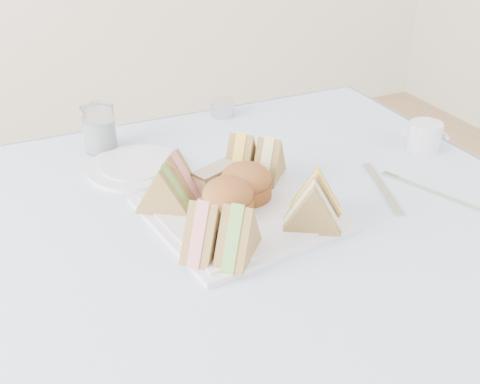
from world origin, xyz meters
name	(u,v)px	position (x,y,z in m)	size (l,w,h in m)	color
table	(265,364)	(0.00, 0.00, 0.37)	(0.90, 0.90, 0.74)	brown
tablecloth	(270,215)	(0.00, 0.00, 0.74)	(1.02, 1.02, 0.01)	#CBE0FD
serving_plate	(240,213)	(-0.05, 0.02, 0.75)	(0.31, 0.31, 0.01)	silver
sandwich_fl_a	(204,226)	(-0.15, -0.07, 0.80)	(0.10, 0.05, 0.09)	olive
sandwich_fl_b	(238,230)	(-0.11, -0.10, 0.80)	(0.10, 0.05, 0.09)	olive
sandwich_fr_a	(316,191)	(0.07, -0.04, 0.80)	(0.09, 0.04, 0.08)	olive
sandwich_fr_b	(313,205)	(0.04, -0.09, 0.80)	(0.10, 0.05, 0.09)	olive
sandwich_bl_a	(164,188)	(-0.17, 0.08, 0.80)	(0.10, 0.05, 0.09)	olive
sandwich_bl_b	(174,174)	(-0.14, 0.12, 0.80)	(0.10, 0.05, 0.09)	olive
sandwich_br_a	(269,158)	(0.05, 0.10, 0.80)	(0.10, 0.05, 0.09)	olive
sandwich_br_b	(242,154)	(0.01, 0.14, 0.80)	(0.10, 0.05, 0.09)	olive
scone_left	(228,197)	(-0.07, 0.02, 0.79)	(0.09, 0.09, 0.06)	#9F542A
scone_right	(246,183)	(-0.02, 0.05, 0.79)	(0.10, 0.10, 0.06)	#9F542A
pastry_slice	(216,178)	(-0.06, 0.11, 0.78)	(0.09, 0.04, 0.04)	beige
side_plate	(136,168)	(-0.17, 0.27, 0.75)	(0.20, 0.20, 0.01)	silver
water_glass	(99,128)	(-0.21, 0.39, 0.80)	(0.07, 0.07, 0.10)	white
tea_strainer	(222,109)	(0.10, 0.46, 0.76)	(0.06, 0.06, 0.04)	#BCBCBC
knife	(382,188)	(0.24, -0.01, 0.75)	(0.02, 0.20, 0.00)	#BCBCBC
fork	(437,194)	(0.32, -0.07, 0.75)	(0.01, 0.17, 0.00)	#BCBCBC
creamer_jug	(425,136)	(0.43, 0.10, 0.78)	(0.07, 0.07, 0.06)	silver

